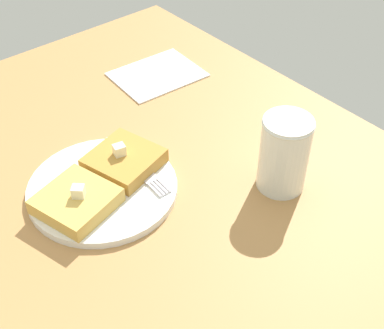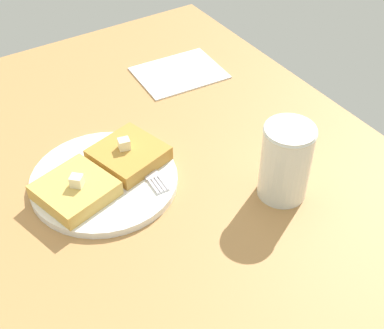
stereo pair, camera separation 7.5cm
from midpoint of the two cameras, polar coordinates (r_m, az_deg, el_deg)
table_surface at (r=76.87cm, az=-7.97°, el=-4.96°), size 93.62×93.62×2.27cm
plate at (r=78.48cm, az=-6.69°, el=-1.78°), size 21.56×21.56×1.15cm
toast_slice_left at (r=75.14cm, az=-9.61°, el=-2.84°), size 11.60×11.54×2.25cm
toast_slice_middle at (r=79.88cm, az=-4.13°, el=0.93°), size 11.60×11.54×2.25cm
butter_pat_primary at (r=73.56cm, az=-9.39°, el=-1.87°), size 2.22×2.22×1.65cm
butter_pat_secondary at (r=78.80cm, az=-4.58°, el=2.09°), size 1.93×1.81×1.65cm
fork at (r=79.71cm, az=-2.63°, el=0.00°), size 2.45×16.06×0.36cm
syrup_jar at (r=75.26cm, az=12.74°, el=-0.12°), size 7.20×7.20×11.57cm
napkin at (r=102.29cm, az=0.74°, el=9.67°), size 16.55×13.31×0.30cm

